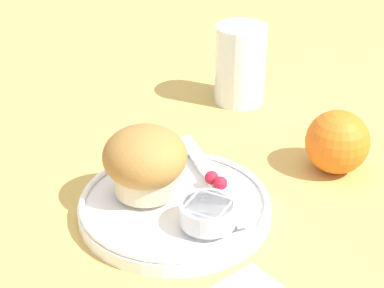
% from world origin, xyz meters
% --- Properties ---
extents(ground_plane, '(3.00, 3.00, 0.00)m').
position_xyz_m(ground_plane, '(0.00, 0.00, 0.00)').
color(ground_plane, tan).
extents(plate, '(0.20, 0.20, 0.02)m').
position_xyz_m(plate, '(-0.02, 0.01, 0.01)').
color(plate, white).
rests_on(plate, ground_plane).
extents(muffin, '(0.08, 0.08, 0.07)m').
position_xyz_m(muffin, '(-0.05, -0.01, 0.05)').
color(muffin, beige).
rests_on(muffin, plate).
extents(cream_ramekin, '(0.05, 0.05, 0.02)m').
position_xyz_m(cream_ramekin, '(0.03, 0.01, 0.03)').
color(cream_ramekin, silver).
rests_on(cream_ramekin, plate).
extents(berry_pair, '(0.03, 0.01, 0.01)m').
position_xyz_m(berry_pair, '(-0.01, 0.05, 0.03)').
color(berry_pair, '#B7192D').
rests_on(berry_pair, plate).
extents(butter_knife, '(0.17, 0.08, 0.00)m').
position_xyz_m(butter_knife, '(-0.02, 0.06, 0.02)').
color(butter_knife, silver).
rests_on(butter_knife, plate).
extents(orange_fruit, '(0.07, 0.07, 0.07)m').
position_xyz_m(orange_fruit, '(0.03, 0.20, 0.04)').
color(orange_fruit, orange).
rests_on(orange_fruit, ground_plane).
extents(juice_glass, '(0.07, 0.07, 0.11)m').
position_xyz_m(juice_glass, '(-0.17, 0.24, 0.05)').
color(juice_glass, silver).
rests_on(juice_glass, ground_plane).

